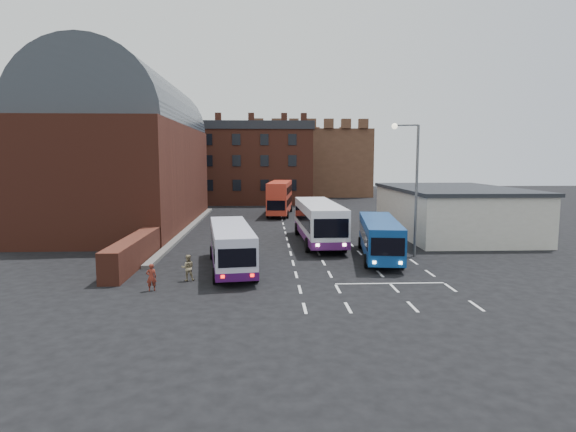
{
  "coord_description": "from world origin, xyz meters",
  "views": [
    {
      "loc": [
        -1.71,
        -28.43,
        6.79
      ],
      "look_at": [
        0.0,
        10.0,
        2.2
      ],
      "focal_mm": 30.0,
      "sensor_mm": 36.0,
      "label": 1
    }
  ],
  "objects_px": {
    "bus_white_inbound": "(319,219)",
    "pedestrian_beige": "(188,268)",
    "bus_red_double": "(280,197)",
    "bus_blue": "(380,235)",
    "street_lamp": "(412,177)",
    "bus_white_outbound": "(231,244)",
    "pedestrian_red": "(151,277)"
  },
  "relations": [
    {
      "from": "bus_white_inbound",
      "to": "street_lamp",
      "type": "distance_m",
      "value": 8.83
    },
    {
      "from": "bus_white_outbound",
      "to": "bus_red_double",
      "type": "height_order",
      "value": "bus_red_double"
    },
    {
      "from": "bus_white_inbound",
      "to": "bus_blue",
      "type": "distance_m",
      "value": 7.09
    },
    {
      "from": "bus_white_outbound",
      "to": "street_lamp",
      "type": "height_order",
      "value": "street_lamp"
    },
    {
      "from": "bus_blue",
      "to": "bus_white_outbound",
      "type": "bearing_deg",
      "value": 23.69
    },
    {
      "from": "bus_blue",
      "to": "pedestrian_beige",
      "type": "bearing_deg",
      "value": 32.61
    },
    {
      "from": "bus_blue",
      "to": "pedestrian_red",
      "type": "bearing_deg",
      "value": 36.99
    },
    {
      "from": "bus_white_inbound",
      "to": "bus_red_double",
      "type": "distance_m",
      "value": 19.8
    },
    {
      "from": "bus_red_double",
      "to": "bus_white_outbound",
      "type": "bearing_deg",
      "value": 88.84
    },
    {
      "from": "bus_white_inbound",
      "to": "bus_red_double",
      "type": "relative_size",
      "value": 1.18
    },
    {
      "from": "bus_white_outbound",
      "to": "bus_white_inbound",
      "type": "relative_size",
      "value": 0.83
    },
    {
      "from": "bus_white_outbound",
      "to": "bus_red_double",
      "type": "xyz_separation_m",
      "value": [
        3.8,
        28.58,
        0.55
      ]
    },
    {
      "from": "bus_white_outbound",
      "to": "bus_white_inbound",
      "type": "height_order",
      "value": "bus_white_inbound"
    },
    {
      "from": "street_lamp",
      "to": "pedestrian_red",
      "type": "xyz_separation_m",
      "value": [
        -15.98,
        -8.21,
        -4.85
      ]
    },
    {
      "from": "bus_blue",
      "to": "bus_white_inbound",
      "type": "bearing_deg",
      "value": -52.31
    },
    {
      "from": "bus_white_outbound",
      "to": "pedestrian_red",
      "type": "distance_m",
      "value": 6.17
    },
    {
      "from": "bus_white_outbound",
      "to": "street_lamp",
      "type": "xyz_separation_m",
      "value": [
        12.22,
        3.4,
        3.97
      ]
    },
    {
      "from": "bus_blue",
      "to": "street_lamp",
      "type": "bearing_deg",
      "value": -157.67
    },
    {
      "from": "bus_white_outbound",
      "to": "pedestrian_red",
      "type": "xyz_separation_m",
      "value": [
        -3.76,
        -4.81,
        -0.87
      ]
    },
    {
      "from": "pedestrian_red",
      "to": "pedestrian_beige",
      "type": "relative_size",
      "value": 0.97
    },
    {
      "from": "bus_red_double",
      "to": "street_lamp",
      "type": "distance_m",
      "value": 26.77
    },
    {
      "from": "bus_blue",
      "to": "street_lamp",
      "type": "relative_size",
      "value": 1.08
    },
    {
      "from": "bus_blue",
      "to": "bus_red_double",
      "type": "xyz_separation_m",
      "value": [
        -6.12,
        25.78,
        0.57
      ]
    },
    {
      "from": "bus_white_inbound",
      "to": "pedestrian_beige",
      "type": "relative_size",
      "value": 8.22
    },
    {
      "from": "bus_white_outbound",
      "to": "bus_blue",
      "type": "relative_size",
      "value": 1.01
    },
    {
      "from": "bus_white_inbound",
      "to": "bus_red_double",
      "type": "height_order",
      "value": "bus_red_double"
    },
    {
      "from": "bus_white_outbound",
      "to": "pedestrian_beige",
      "type": "bearing_deg",
      "value": -136.42
    },
    {
      "from": "street_lamp",
      "to": "pedestrian_beige",
      "type": "height_order",
      "value": "street_lamp"
    },
    {
      "from": "street_lamp",
      "to": "pedestrian_beige",
      "type": "bearing_deg",
      "value": -156.81
    },
    {
      "from": "bus_red_double",
      "to": "pedestrian_beige",
      "type": "relative_size",
      "value": 6.98
    },
    {
      "from": "bus_blue",
      "to": "pedestrian_red",
      "type": "distance_m",
      "value": 15.68
    },
    {
      "from": "bus_red_double",
      "to": "pedestrian_beige",
      "type": "height_order",
      "value": "bus_red_double"
    }
  ]
}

